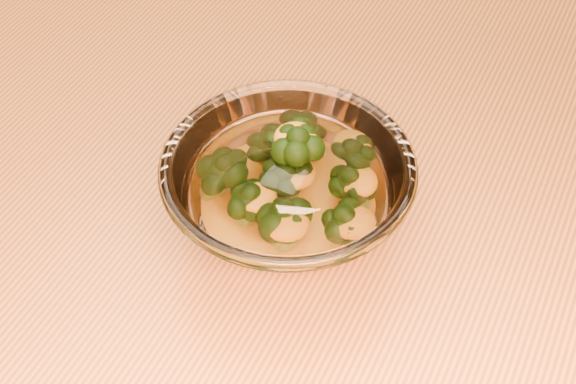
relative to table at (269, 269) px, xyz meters
The scene contains 4 objects.
table is the anchor object (origin of this frame).
glass_bowl 0.15m from the table, 39.20° to the right, with size 0.19×0.19×0.08m.
cheese_sauce 0.13m from the table, 39.20° to the right, with size 0.09×0.09×0.03m, color orange.
broccoli_heap 0.16m from the table, 28.60° to the right, with size 0.13×0.12×0.07m.
Camera 1 is at (0.21, -0.38, 1.24)m, focal length 50.00 mm.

